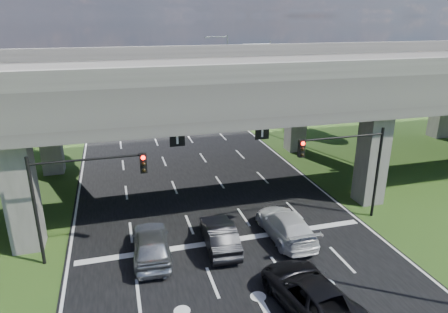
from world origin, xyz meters
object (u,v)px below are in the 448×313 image
signal_left (78,187)px  streetlight_far (265,81)px  streetlight_beyond (225,65)px  car_white (286,225)px  car_trailing (310,294)px  signal_right (349,159)px  car_dark (220,235)px  car_silver (151,244)px

signal_left → streetlight_far: bearing=48.2°
streetlight_beyond → car_white: size_ratio=1.86×
streetlight_far → car_trailing: bearing=-106.9°
signal_right → car_dark: size_ratio=1.30×
car_white → car_silver: bearing=-0.5°
signal_right → car_trailing: size_ratio=1.05×
signal_right → car_silver: size_ratio=1.22×
car_trailing → car_white: bearing=-111.6°
car_dark → car_white: bearing=-176.4°
signal_right → car_dark: bearing=-173.6°
streetlight_far → car_silver: streetlight_far is taller
signal_left → car_trailing: 12.42m
streetlight_far → car_white: streetlight_far is taller
streetlight_far → car_dark: size_ratio=2.17×
streetlight_far → streetlight_beyond: bearing=90.0°
signal_right → car_dark: signal_right is taller
signal_left → streetlight_beyond: bearing=63.6°
signal_right → streetlight_beyond: bearing=86.4°
car_white → car_trailing: car_trailing is taller
car_silver → car_trailing: (6.36, -5.98, -0.05)m
streetlight_far → car_white: (-6.71, -21.00, -5.04)m
signal_right → car_trailing: signal_right is taller
car_trailing → signal_left: bearing=-43.1°
signal_left → streetlight_far: 26.95m
car_dark → signal_right: bearing=-170.0°
car_silver → car_white: car_silver is taller
streetlight_far → streetlight_beyond: same height
car_trailing → streetlight_far: bearing=-114.6°
car_silver → car_trailing: 8.73m
signal_left → streetlight_far: size_ratio=0.60×
signal_right → signal_left: size_ratio=1.00×
streetlight_far → car_trailing: (-8.17, -26.98, -5.03)m
streetlight_beyond → car_trailing: (-8.17, -42.98, -5.03)m
streetlight_beyond → car_silver: streetlight_beyond is taller
streetlight_far → car_trailing: 28.63m
car_dark → car_silver: bearing=3.6°
signal_right → streetlight_beyond: size_ratio=0.60×
car_trailing → car_silver: bearing=-51.0°
car_silver → signal_right: bearing=-172.9°
streetlight_beyond → car_silver: 40.06m
signal_right → car_trailing: (-5.90, -6.92, -3.37)m
signal_right → signal_left: 15.65m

